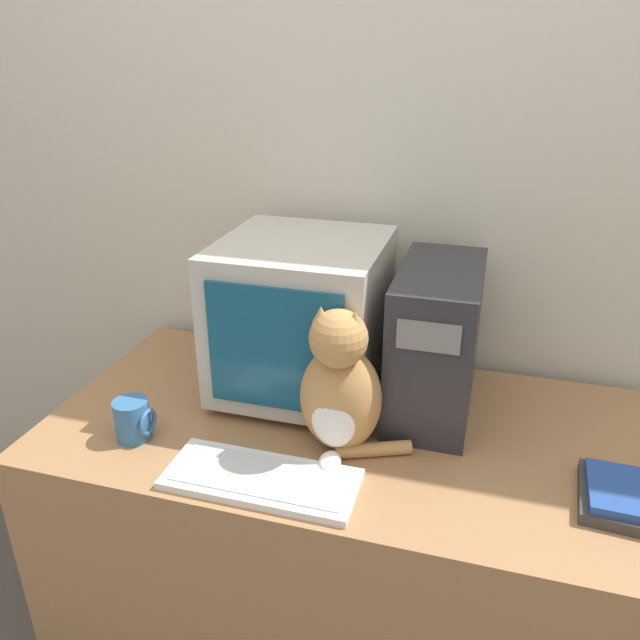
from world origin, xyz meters
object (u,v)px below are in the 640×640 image
crt_monitor (302,316)px  keyboard (261,479)px  book_stack (613,494)px  mug (133,420)px  computer_tower (436,341)px  pen (243,455)px  cat (340,389)px

crt_monitor → keyboard: bearing=-85.1°
crt_monitor → book_stack: bearing=-19.2°
mug → computer_tower: bearing=27.3°
crt_monitor → pen: crt_monitor is taller
book_stack → pen: size_ratio=1.34×
crt_monitor → computer_tower: bearing=1.7°
computer_tower → keyboard: bearing=-126.9°
book_stack → mug: bearing=-176.2°
crt_monitor → cat: 0.30m
computer_tower → cat: bearing=-126.4°
book_stack → crt_monitor: bearing=160.8°
computer_tower → keyboard: (-0.32, -0.43, -0.18)m
keyboard → pen: 0.11m
keyboard → pen: bearing=134.2°
computer_tower → cat: computer_tower is taller
cat → book_stack: 0.62m
keyboard → book_stack: book_stack is taller
crt_monitor → pen: 0.41m
crt_monitor → mug: 0.50m
computer_tower → pen: computer_tower is taller
pen → mug: bearing=-179.3°
keyboard → cat: (0.13, 0.17, 0.15)m
cat → crt_monitor: bearing=124.6°
cat → mug: 0.52m
keyboard → cat: cat is taller
crt_monitor → book_stack: (0.78, -0.27, -0.20)m
cat → book_stack: bearing=-2.3°
computer_tower → pen: (-0.40, -0.35, -0.19)m
keyboard → pen: size_ratio=2.78×
computer_tower → mug: computer_tower is taller
computer_tower → book_stack: (0.42, -0.28, -0.17)m
book_stack → cat: bearing=177.7°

